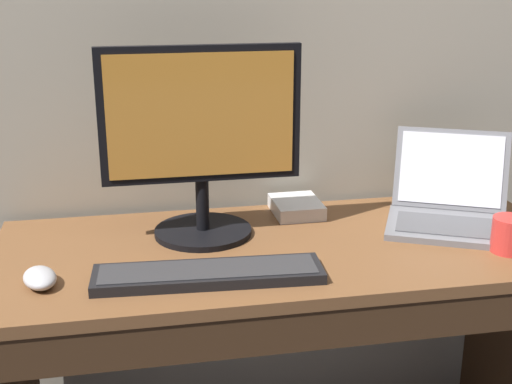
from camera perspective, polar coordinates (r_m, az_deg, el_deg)
The scene contains 7 objects.
desk at distance 1.79m, azimuth 2.56°, elevation -11.85°, with size 1.41×0.59×0.78m.
laptop_space_gray at distance 1.88m, azimuth 15.63°, elevation -1.23°, with size 0.41×0.41×0.22m.
external_monitor at distance 1.67m, azimuth -4.55°, elevation 4.39°, with size 0.48×0.25×0.47m.
wired_keyboard at distance 1.51m, azimuth -3.95°, elevation -6.77°, with size 0.51×0.15×0.03m.
computer_mouse at distance 1.55m, azimuth -17.42°, elevation -6.78°, with size 0.07×0.11×0.04m, color #B7B7BC.
external_drive_box at distance 1.90m, azimuth 3.35°, elevation -1.24°, with size 0.13×0.16×0.04m, color silver.
coffee_mug at distance 1.74m, azimuth 20.30°, elevation -3.32°, with size 0.12×0.09×0.08m.
Camera 1 is at (-0.37, -1.52, 1.43)m, focal length 48.43 mm.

